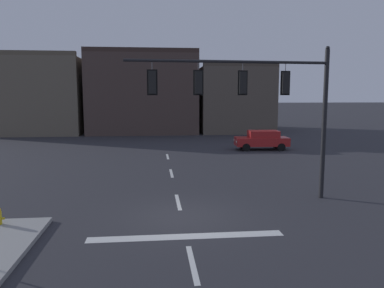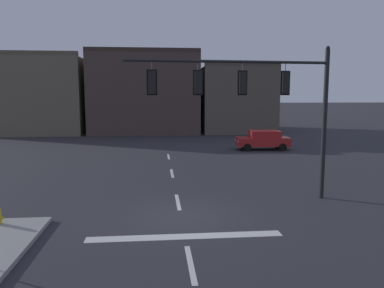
# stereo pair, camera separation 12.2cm
# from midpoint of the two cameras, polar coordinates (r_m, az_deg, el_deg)

# --- Properties ---
(ground_plane) EXTENTS (400.00, 400.00, 0.00)m
(ground_plane) POSITION_cam_midpoint_polar(r_m,az_deg,el_deg) (14.48, -1.84, -10.99)
(ground_plane) COLOR #2B2B30
(stop_bar_paint) EXTENTS (6.40, 0.50, 0.01)m
(stop_bar_paint) POSITION_cam_midpoint_polar(r_m,az_deg,el_deg) (12.60, -1.18, -13.85)
(stop_bar_paint) COLOR silver
(stop_bar_paint) RESTS_ON ground
(lane_centreline) EXTENTS (0.16, 26.40, 0.01)m
(lane_centreline) POSITION_cam_midpoint_polar(r_m,az_deg,el_deg) (16.38, -2.34, -8.77)
(lane_centreline) COLOR silver
(lane_centreline) RESTS_ON ground
(signal_mast_near_side) EXTENTS (8.69, 0.68, 6.65)m
(signal_mast_near_side) POSITION_cam_midpoint_polar(r_m,az_deg,el_deg) (16.16, 9.74, 7.52)
(signal_mast_near_side) COLOR black
(signal_mast_near_side) RESTS_ON ground
(car_lot_nearside) EXTENTS (4.53, 2.10, 1.61)m
(car_lot_nearside) POSITION_cam_midpoint_polar(r_m,az_deg,el_deg) (32.01, 10.47, 0.67)
(car_lot_nearside) COLOR #A81E1E
(car_lot_nearside) RESTS_ON ground
(building_row) EXTENTS (33.20, 13.33, 9.71)m
(building_row) POSITION_cam_midpoint_polar(r_m,az_deg,el_deg) (48.22, -7.80, 7.17)
(building_row) COLOR #665B4C
(building_row) RESTS_ON ground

